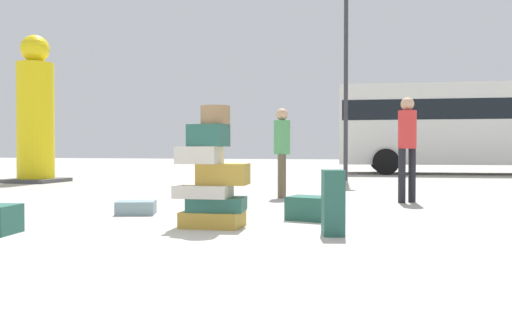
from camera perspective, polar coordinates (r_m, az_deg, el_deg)
The scene contains 10 objects.
ground_plane at distance 5.89m, azimuth -7.18°, elevation -7.54°, with size 80.00×80.00×0.00m, color #ADA89E.
suitcase_tower at distance 6.13m, azimuth -4.65°, elevation -2.09°, with size 0.82×0.59×1.38m.
suitcase_teal_behind_tower at distance 5.61m, azimuth 8.20°, elevation -4.50°, with size 0.21×0.31×0.68m, color #26594C.
suitcase_teal_foreground_near at distance 6.77m, azimuth 6.04°, elevation -5.14°, with size 0.59×0.41×0.30m, color #26594C.
suitcase_slate_right_side at distance 7.50m, azimuth -12.64°, elevation -4.97°, with size 0.51×0.40×0.18m, color gray.
person_bearded_onlooker at distance 9.78m, azimuth 2.78°, elevation 1.65°, with size 0.30×0.34×1.63m.
person_tourist_with_camera at distance 9.24m, azimuth 15.79°, elevation 2.12°, with size 0.30×0.30×1.75m.
yellow_dummy_statue at distance 15.49m, azimuth -22.41°, elevation 4.25°, with size 1.34×1.34×3.93m.
parked_bus at distance 20.58m, azimuth 21.66°, elevation 3.73°, with size 9.23×3.31×3.15m.
lamp_post at distance 15.59m, azimuth 9.56°, elevation 13.96°, with size 0.36×0.36×6.75m.
Camera 1 is at (2.18, -5.40, 0.89)m, focal length 37.59 mm.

